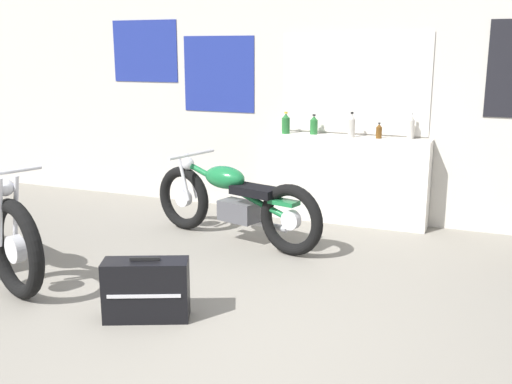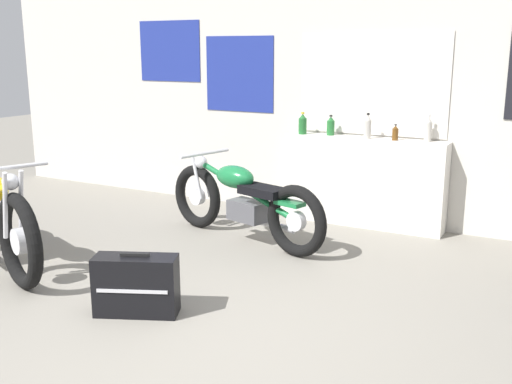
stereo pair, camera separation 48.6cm
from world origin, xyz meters
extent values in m
plane|color=gray|center=(0.00, 0.00, 0.00)|extent=(24.00, 24.00, 0.00)
cube|color=beige|center=(0.00, 3.45, 1.40)|extent=(10.00, 0.06, 2.80)
cube|color=silver|center=(0.09, 3.41, 1.48)|extent=(1.53, 0.01, 0.99)
cube|color=beige|center=(0.09, 3.41, 1.48)|extent=(1.59, 0.01, 1.05)
cube|color=navy|center=(-1.50, 3.41, 1.55)|extent=(0.89, 0.01, 0.86)
cube|color=navy|center=(-2.48, 3.41, 1.81)|extent=(0.88, 0.01, 0.72)
cube|color=silver|center=(0.09, 3.27, 0.47)|extent=(1.70, 0.28, 0.94)
cylinder|color=#23662D|center=(-0.61, 3.22, 1.02)|extent=(0.09, 0.09, 0.17)
cone|color=#23662D|center=(-0.61, 3.22, 1.13)|extent=(0.08, 0.08, 0.05)
cylinder|color=gold|center=(-0.61, 3.22, 1.16)|extent=(0.04, 0.04, 0.02)
cylinder|color=#23662D|center=(-0.31, 3.29, 1.01)|extent=(0.08, 0.08, 0.16)
cone|color=#23662D|center=(-0.31, 3.29, 1.11)|extent=(0.07, 0.07, 0.04)
cylinder|color=black|center=(-0.31, 3.29, 1.14)|extent=(0.03, 0.03, 0.02)
cylinder|color=#B7B2A8|center=(0.12, 3.22, 1.03)|extent=(0.07, 0.07, 0.19)
cone|color=#B7B2A8|center=(0.12, 3.22, 1.15)|extent=(0.06, 0.06, 0.05)
cylinder|color=black|center=(0.12, 3.22, 1.19)|extent=(0.03, 0.03, 0.02)
cylinder|color=#5B3814|center=(0.40, 3.25, 0.99)|extent=(0.06, 0.06, 0.12)
cone|color=#5B3814|center=(0.40, 3.25, 1.07)|extent=(0.05, 0.05, 0.03)
cylinder|color=black|center=(0.40, 3.25, 1.09)|extent=(0.02, 0.02, 0.01)
cylinder|color=#B7B2A8|center=(0.71, 3.31, 1.03)|extent=(0.07, 0.07, 0.19)
cone|color=#B7B2A8|center=(0.71, 3.31, 1.16)|extent=(0.06, 0.06, 0.05)
cylinder|color=silver|center=(0.71, 3.31, 1.20)|extent=(0.03, 0.03, 0.02)
torus|color=black|center=(-1.70, 0.32, 0.38)|extent=(0.75, 0.38, 0.77)
cylinder|color=silver|center=(-1.70, 0.32, 0.38)|extent=(0.22, 0.15, 0.21)
cylinder|color=silver|center=(-1.74, 0.40, 0.66)|extent=(0.17, 0.09, 0.55)
cylinder|color=silver|center=(-1.78, 0.29, 0.66)|extent=(0.17, 0.09, 0.55)
cylinder|color=silver|center=(-1.83, 0.37, 0.94)|extent=(0.26, 0.61, 0.03)
sphere|color=silver|center=(-1.77, 0.35, 0.84)|extent=(0.13, 0.13, 0.13)
torus|color=black|center=(-1.42, 2.36, 0.33)|extent=(0.67, 0.28, 0.66)
cylinder|color=silver|center=(-1.42, 2.36, 0.33)|extent=(0.19, 0.12, 0.18)
torus|color=black|center=(-0.12, 2.01, 0.33)|extent=(0.67, 0.28, 0.66)
cylinder|color=silver|center=(-0.12, 2.01, 0.33)|extent=(0.19, 0.12, 0.18)
cube|color=#4C4C51|center=(-0.70, 2.17, 0.31)|extent=(0.42, 0.31, 0.19)
cylinder|color=#196B38|center=(-0.70, 2.17, 0.51)|extent=(1.20, 0.37, 0.40)
ellipsoid|color=#196B38|center=(-0.87, 2.22, 0.62)|extent=(0.50, 0.35, 0.22)
cube|color=black|center=(-0.51, 2.12, 0.54)|extent=(0.50, 0.35, 0.08)
cube|color=#196B38|center=(-0.19, 2.03, 0.48)|extent=(0.30, 0.21, 0.04)
cylinder|color=silver|center=(-1.37, 2.29, 0.57)|extent=(0.17, 0.08, 0.46)
cylinder|color=silver|center=(-1.33, 2.40, 0.57)|extent=(0.17, 0.08, 0.46)
cylinder|color=silver|center=(-1.29, 2.33, 0.80)|extent=(0.20, 0.63, 0.03)
sphere|color=silver|center=(-1.34, 2.34, 0.70)|extent=(0.13, 0.13, 0.13)
cylinder|color=silver|center=(-0.57, 2.28, 0.18)|extent=(0.73, 0.25, 0.06)
cube|color=black|center=(-0.60, 0.37, 0.21)|extent=(0.62, 0.43, 0.43)
cube|color=silver|center=(-0.56, 0.27, 0.21)|extent=(0.46, 0.21, 0.02)
cube|color=black|center=(-0.60, 0.37, 0.44)|extent=(0.20, 0.11, 0.02)
camera|label=1|loc=(1.57, -2.91, 1.83)|focal=42.00mm
camera|label=2|loc=(2.01, -2.70, 1.83)|focal=42.00mm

